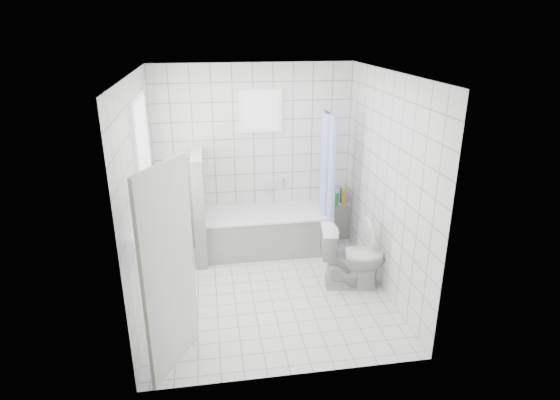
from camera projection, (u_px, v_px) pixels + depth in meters
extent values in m
plane|color=white|center=(269.00, 290.00, 5.76)|extent=(3.00, 3.00, 0.00)
plane|color=white|center=(267.00, 73.00, 4.84)|extent=(3.00, 3.00, 0.00)
cube|color=white|center=(254.00, 156.00, 6.69)|extent=(2.80, 0.02, 2.60)
cube|color=white|center=(292.00, 251.00, 3.92)|extent=(2.80, 0.02, 2.60)
cube|color=white|center=(141.00, 198.00, 5.10)|extent=(0.02, 3.00, 2.60)
cube|color=white|center=(386.00, 185.00, 5.51)|extent=(0.02, 3.00, 2.60)
cube|color=white|center=(146.00, 164.00, 5.27)|extent=(0.01, 0.90, 1.40)
cube|color=white|center=(261.00, 111.00, 6.43)|extent=(0.50, 0.01, 0.50)
cube|color=white|center=(156.00, 224.00, 5.54)|extent=(0.18, 1.02, 0.08)
cube|color=silver|center=(169.00, 270.00, 4.21)|extent=(0.42, 0.72, 2.00)
cube|color=white|center=(268.00, 232.00, 6.72)|extent=(1.73, 0.75, 0.55)
cube|color=white|center=(267.00, 213.00, 6.62)|extent=(1.75, 0.77, 0.03)
cube|color=white|center=(199.00, 206.00, 6.37)|extent=(0.15, 0.85, 1.50)
cube|color=white|center=(337.00, 220.00, 7.12)|extent=(0.40, 0.24, 0.55)
imported|color=silver|center=(353.00, 257.00, 5.73)|extent=(0.84, 0.56, 0.80)
cylinder|color=silver|center=(327.00, 110.00, 6.21)|extent=(0.02, 0.80, 0.02)
cube|color=silver|center=(271.00, 186.00, 6.84)|extent=(0.18, 0.06, 0.06)
imported|color=#33E0E9|center=(154.00, 220.00, 5.29)|extent=(0.12, 0.12, 0.19)
imported|color=white|center=(155.00, 216.00, 5.44)|extent=(0.19, 0.19, 0.17)
imported|color=#CD66C6|center=(158.00, 204.00, 5.76)|extent=(0.13, 0.13, 0.20)
cylinder|color=red|center=(333.00, 196.00, 6.99)|extent=(0.06, 0.06, 0.22)
cylinder|color=#1646B0|center=(342.00, 195.00, 6.99)|extent=(0.06, 0.06, 0.25)
cylinder|color=green|center=(337.00, 199.00, 6.89)|extent=(0.06, 0.06, 0.21)
cylinder|color=#FFA81A|center=(344.00, 197.00, 6.91)|extent=(0.06, 0.06, 0.26)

